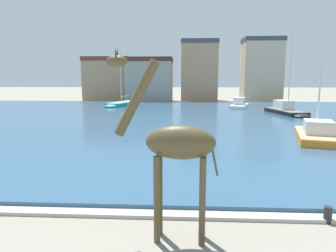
% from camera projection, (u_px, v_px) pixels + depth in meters
% --- Properties ---
extents(harbor_water, '(85.00, 45.03, 0.25)m').
position_uv_depth(harbor_water, '(172.00, 118.00, 31.89)').
color(harbor_water, '#2D5170').
rests_on(harbor_water, ground).
extents(quay_edge_coping, '(85.00, 0.50, 0.12)m').
position_uv_depth(quay_edge_coping, '(141.00, 214.00, 9.45)').
color(quay_edge_coping, '#ADA89E').
rests_on(quay_edge_coping, ground).
extents(giraffe_statue, '(2.88, 0.81, 5.02)m').
position_uv_depth(giraffe_statue, '(175.00, 146.00, 7.69)').
color(giraffe_statue, '#4C4228').
rests_on(giraffe_statue, ground).
extents(sailboat_white, '(3.63, 6.42, 6.42)m').
position_uv_depth(sailboat_white, '(240.00, 105.00, 42.45)').
color(sailboat_white, white).
rests_on(sailboat_white, ground).
extents(sailboat_black, '(3.38, 7.67, 9.60)m').
position_uv_depth(sailboat_black, '(287.00, 111.00, 34.35)').
color(sailboat_black, black).
rests_on(sailboat_black, ground).
extents(sailboat_orange, '(3.90, 6.69, 6.43)m').
position_uv_depth(sailboat_orange, '(316.00, 135.00, 20.17)').
color(sailboat_orange, orange).
rests_on(sailboat_orange, ground).
extents(sailboat_teal, '(4.47, 8.10, 9.62)m').
position_uv_depth(sailboat_teal, '(121.00, 105.00, 45.18)').
color(sailboat_teal, teal).
rests_on(sailboat_teal, ground).
extents(mooring_bollard, '(0.24, 0.24, 0.50)m').
position_uv_depth(mooring_bollard, '(328.00, 215.00, 8.96)').
color(mooring_bollard, '#232326').
rests_on(mooring_bollard, ground).
extents(townhouse_narrow_midrow, '(8.89, 5.88, 8.41)m').
position_uv_depth(townhouse_narrow_midrow, '(108.00, 79.00, 59.05)').
color(townhouse_narrow_midrow, tan).
rests_on(townhouse_narrow_midrow, ground).
extents(townhouse_end_terrace, '(8.55, 6.37, 8.14)m').
position_uv_depth(townhouse_end_terrace, '(150.00, 80.00, 56.49)').
color(townhouse_end_terrace, gray).
rests_on(townhouse_end_terrace, ground).
extents(townhouse_wide_warehouse, '(6.82, 7.43, 11.38)m').
position_uv_depth(townhouse_wide_warehouse, '(199.00, 71.00, 57.66)').
color(townhouse_wide_warehouse, tan).
rests_on(townhouse_wide_warehouse, ground).
extents(townhouse_tall_gabled, '(7.37, 5.49, 11.93)m').
position_uv_depth(townhouse_tall_gabled, '(261.00, 70.00, 57.81)').
color(townhouse_tall_gabled, '#C6B293').
rests_on(townhouse_tall_gabled, ground).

